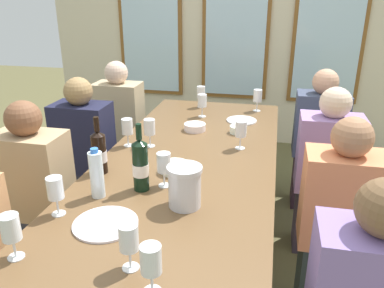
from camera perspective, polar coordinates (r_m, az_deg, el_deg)
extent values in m
plane|color=brown|center=(2.62, -0.31, -16.78)|extent=(12.00, 12.00, 0.00)
cube|color=beige|center=(4.34, 6.65, 19.12)|extent=(4.18, 0.06, 2.90)
cube|color=brown|center=(4.49, -6.27, 19.22)|extent=(0.72, 0.03, 1.88)
cube|color=silver|center=(4.48, -6.33, 19.21)|extent=(0.64, 0.01, 1.80)
cube|color=brown|center=(4.29, 6.59, 19.10)|extent=(0.72, 0.03, 1.88)
cube|color=silver|center=(4.28, 6.56, 19.09)|extent=(0.64, 0.01, 1.80)
cube|color=brown|center=(4.30, 19.94, 18.03)|extent=(0.72, 0.03, 1.88)
cube|color=silver|center=(4.28, 19.96, 18.02)|extent=(0.64, 0.01, 1.80)
cube|color=brown|center=(2.25, -0.34, -2.24)|extent=(0.98, 2.37, 0.04)
cube|color=brown|center=(3.45, -2.84, -0.15)|extent=(0.07, 0.07, 0.70)
cube|color=brown|center=(3.35, 10.42, -1.22)|extent=(0.07, 0.07, 0.70)
cylinder|color=white|center=(2.87, 7.32, 3.47)|extent=(0.22, 0.22, 0.01)
cylinder|color=white|center=(1.65, -12.65, -11.40)|extent=(0.27, 0.27, 0.01)
cylinder|color=silver|center=(1.70, -1.09, -6.59)|extent=(0.14, 0.14, 0.17)
cylinder|color=silver|center=(1.66, -1.11, -3.70)|extent=(0.16, 0.16, 0.02)
cylinder|color=black|center=(1.84, -7.60, -3.41)|extent=(0.08, 0.07, 0.23)
cone|color=black|center=(1.79, -7.80, 0.32)|extent=(0.08, 0.07, 0.02)
cylinder|color=black|center=(1.77, -7.88, 1.81)|extent=(0.03, 0.03, 0.08)
cylinder|color=white|center=(1.85, -7.58, -3.74)|extent=(0.08, 0.08, 0.06)
cylinder|color=black|center=(2.06, -13.54, -1.47)|extent=(0.07, 0.07, 0.21)
cone|color=black|center=(2.02, -13.82, 1.54)|extent=(0.07, 0.07, 0.02)
cylinder|color=black|center=(2.00, -13.94, 2.88)|extent=(0.03, 0.03, 0.08)
cylinder|color=silver|center=(2.06, -13.51, -1.74)|extent=(0.08, 0.08, 0.06)
cylinder|color=white|center=(2.04, -2.58, -3.50)|extent=(0.15, 0.15, 0.05)
cylinder|color=white|center=(2.61, 6.85, 2.15)|extent=(0.11, 0.11, 0.05)
cylinder|color=white|center=(2.64, 0.42, 2.52)|extent=(0.15, 0.15, 0.05)
cylinder|color=white|center=(1.82, -13.90, -4.43)|extent=(0.06, 0.06, 0.22)
cylinder|color=blue|center=(1.77, -14.24, -0.94)|extent=(0.04, 0.04, 0.02)
cylinder|color=white|center=(1.91, -4.10, -6.13)|extent=(0.06, 0.06, 0.00)
cylinder|color=white|center=(1.89, -4.13, -5.07)|extent=(0.01, 0.01, 0.07)
cylinder|color=white|center=(1.85, -4.20, -2.72)|extent=(0.07, 0.07, 0.09)
cylinder|color=white|center=(1.78, -19.08, -9.70)|extent=(0.06, 0.06, 0.00)
cylinder|color=white|center=(1.76, -19.24, -8.59)|extent=(0.01, 0.01, 0.07)
cylinder|color=white|center=(1.72, -19.58, -6.13)|extent=(0.07, 0.07, 0.09)
cylinder|color=white|center=(2.39, -6.18, -0.28)|extent=(0.06, 0.06, 0.00)
cylinder|color=white|center=(2.38, -6.21, 0.60)|extent=(0.01, 0.01, 0.07)
cylinder|color=white|center=(2.35, -6.30, 2.53)|extent=(0.07, 0.07, 0.09)
cylinder|color=#590C19|center=(2.36, -6.27, 1.88)|extent=(0.06, 0.06, 0.03)
cylinder|color=white|center=(2.42, -9.37, -0.21)|extent=(0.06, 0.06, 0.00)
cylinder|color=white|center=(2.40, -9.43, 0.66)|extent=(0.01, 0.01, 0.07)
cylinder|color=white|center=(2.37, -9.55, 2.58)|extent=(0.07, 0.07, 0.09)
cylinder|color=white|center=(1.41, -9.03, -17.57)|extent=(0.06, 0.06, 0.00)
cylinder|color=white|center=(1.39, -9.13, -16.30)|extent=(0.01, 0.01, 0.07)
cylinder|color=white|center=(1.34, -9.35, -13.43)|extent=(0.07, 0.07, 0.09)
cylinder|color=beige|center=(1.36, -9.26, -14.54)|extent=(0.06, 0.06, 0.03)
cylinder|color=white|center=(3.13, 9.54, 4.87)|extent=(0.06, 0.06, 0.00)
cylinder|color=white|center=(3.12, 9.58, 5.56)|extent=(0.01, 0.01, 0.07)
cylinder|color=white|center=(3.10, 9.68, 7.07)|extent=(0.07, 0.07, 0.09)
cylinder|color=#590C19|center=(3.11, 9.64, 6.44)|extent=(0.06, 0.06, 0.02)
cylinder|color=white|center=(3.20, 1.31, 5.51)|extent=(0.06, 0.06, 0.00)
cylinder|color=white|center=(3.19, 1.32, 6.20)|extent=(0.01, 0.01, 0.07)
cylinder|color=white|center=(3.17, 1.33, 7.68)|extent=(0.07, 0.07, 0.09)
cylinder|color=beige|center=(3.18, 1.32, 7.05)|extent=(0.06, 0.06, 0.02)
cylinder|color=white|center=(1.58, -24.53, -14.93)|extent=(0.06, 0.06, 0.00)
cylinder|color=white|center=(1.55, -24.76, -13.74)|extent=(0.01, 0.01, 0.07)
cylinder|color=white|center=(1.51, -25.27, -11.08)|extent=(0.07, 0.07, 0.09)
cylinder|color=beige|center=(1.52, -25.08, -12.05)|extent=(0.06, 0.06, 0.03)
cylinder|color=white|center=(2.95, 1.49, 4.10)|extent=(0.06, 0.06, 0.00)
cylinder|color=white|center=(2.94, 1.50, 4.84)|extent=(0.01, 0.01, 0.07)
cylinder|color=white|center=(2.91, 1.52, 6.44)|extent=(0.07, 0.07, 0.09)
cylinder|color=white|center=(2.36, 7.09, -0.61)|extent=(0.06, 0.06, 0.00)
cylinder|color=white|center=(2.35, 7.13, 0.28)|extent=(0.01, 0.01, 0.07)
cylinder|color=white|center=(2.32, 7.23, 2.24)|extent=(0.07, 0.07, 0.09)
cylinder|color=white|center=(1.29, -5.94, -19.52)|extent=(0.01, 0.01, 0.07)
cylinder|color=white|center=(1.24, -6.10, -16.56)|extent=(0.07, 0.07, 0.09)
cylinder|color=#590C19|center=(1.25, -6.05, -17.50)|extent=(0.06, 0.06, 0.04)
cube|color=#342F2E|center=(3.47, -10.20, -2.59)|extent=(0.32, 0.24, 0.45)
cube|color=tan|center=(3.31, -10.73, 4.77)|extent=(0.38, 0.24, 0.48)
sphere|color=beige|center=(3.24, -11.13, 10.29)|extent=(0.19, 0.19, 0.19)
cube|color=#32212C|center=(3.26, 17.45, -4.98)|extent=(0.32, 0.24, 0.45)
cube|color=#3C455E|center=(3.09, 18.41, 2.77)|extent=(0.38, 0.24, 0.48)
sphere|color=tan|center=(3.00, 19.14, 8.65)|extent=(0.19, 0.19, 0.19)
cube|color=#313341|center=(2.53, -20.93, -13.80)|extent=(0.32, 0.24, 0.45)
cube|color=tan|center=(2.30, -22.46, -4.24)|extent=(0.38, 0.24, 0.48)
sphere|color=brown|center=(2.19, -23.66, 3.47)|extent=(0.19, 0.19, 0.19)
cube|color=#29332F|center=(2.27, 19.63, -18.04)|extent=(0.32, 0.24, 0.45)
cube|color=#E28254|center=(2.02, 21.28, -7.73)|extent=(0.38, 0.24, 0.48)
sphere|color=#A3714F|center=(1.89, 22.60, 0.94)|extent=(0.19, 0.19, 0.19)
cube|color=#282833|center=(2.95, -14.85, -7.55)|extent=(0.32, 0.24, 0.45)
cube|color=#1C1D36|center=(2.76, -15.76, 0.91)|extent=(0.38, 0.24, 0.48)
sphere|color=#99774A|center=(2.67, -16.46, 7.45)|extent=(0.19, 0.19, 0.19)
cube|color=#3A2E3D|center=(2.75, 18.31, -10.27)|extent=(0.32, 0.24, 0.45)
cube|color=#9672B0|center=(2.55, 19.52, -1.32)|extent=(0.38, 0.24, 0.48)
sphere|color=beige|center=(2.45, 20.46, 5.72)|extent=(0.19, 0.19, 0.19)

